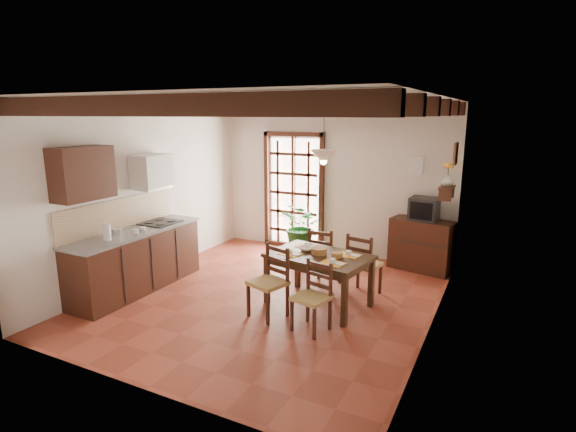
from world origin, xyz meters
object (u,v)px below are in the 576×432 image
Objects in this scene: kitchen_counter at (137,259)px; chair_far_right at (363,276)px; sideboard at (422,245)px; chair_far_left at (324,267)px; crt_tv at (424,209)px; dining_table at (319,261)px; chair_near_left at (269,295)px; chair_near_right at (312,310)px; pendant_lamp at (324,155)px; potted_plant at (302,229)px.

kitchen_counter is 3.40m from chair_far_right.
kitchen_counter is at bearing -130.62° from sideboard.
crt_tv reaches higher than chair_far_left.
dining_table is 0.84m from chair_near_left.
dining_table is 0.85m from chair_near_right.
chair_far_right is 0.91× the size of sideboard.
chair_near_left is at bearing 1.79° from kitchen_counter.
chair_near_left reaches higher than sideboard.
chair_far_right reaches higher than chair_far_left.
chair_near_right is at bearing -0.87° from kitchen_counter.
chair_near_right is 0.93× the size of chair_far_left.
sideboard is at bearing 63.75° from pendant_lamp.
pendant_lamp reaches higher than chair_far_right.
kitchen_counter is at bearing -160.34° from chair_near_left.
chair_far_left is (0.23, 1.36, -0.00)m from chair_near_left.
chair_near_right is 2.00m from pendant_lamp.
chair_near_right reaches higher than dining_table.
chair_near_left is at bearing 84.24° from chair_far_left.
dining_table is 1.59× the size of chair_far_left.
crt_tv is (1.22, 1.39, 0.78)m from chair_far_left.
chair_near_left is 0.42× the size of potted_plant.
potted_plant is at bearing -26.03° from chair_far_right.
pendant_lamp reaches higher than chair_far_left.
kitchen_counter is 2.94m from potted_plant.
chair_near_right is 3.07m from crt_tv.
chair_near_left is 1.54m from chair_far_right.
chair_far_right is 1.99× the size of crt_tv.
pendant_lamp is at bearing 76.22° from chair_near_left.
crt_tv is at bearing 37.42° from kitchen_counter.
kitchen_counter is at bearing 33.99° from chair_far_left.
dining_table is 2.36m from sideboard.
chair_near_right is at bearing -102.03° from crt_tv.
chair_far_right is at bearing 93.56° from chair_near_right.
dining_table is 0.66× the size of potted_plant.
kitchen_counter reaches higher than chair_far_right.
pendant_lamp is (0.22, -0.64, 1.79)m from chair_far_left.
sideboard reaches higher than dining_table.
crt_tv is at bearing 63.68° from pendant_lamp.
kitchen_counter is at bearing -139.32° from crt_tv.
kitchen_counter is 2.86m from chair_far_left.
potted_plant is at bearing 130.99° from dining_table.
chair_far_left is (2.47, 1.43, -0.18)m from kitchen_counter.
chair_near_left is at bearing -105.82° from sideboard.
kitchen_counter is 3.23m from pendant_lamp.
chair_far_right is 0.42× the size of potted_plant.
chair_near_left is at bearing -114.52° from crt_tv.
chair_near_left is 1.38m from chair_far_left.
sideboard is at bearing 74.45° from dining_table.
dining_table is 1.58× the size of chair_far_right.
chair_near_right is 1.02× the size of pendant_lamp.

